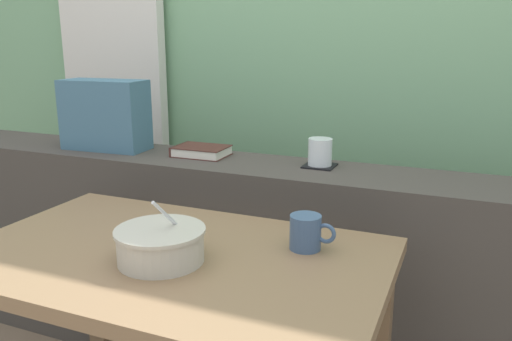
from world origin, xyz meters
TOP-DOWN VIEW (x-y plane):
  - curtain_left_panel at (-1.04, 1.08)m, footprint 0.56×0.06m
  - dark_console_ledge at (0.00, 0.55)m, footprint 2.80×0.30m
  - breakfast_table at (-0.04, -0.03)m, footprint 1.02×0.62m
  - coaster_square at (0.15, 0.59)m, footprint 0.10×0.10m
  - juice_glass at (0.15, 0.59)m, footprint 0.08×0.08m
  - closed_book at (-0.29, 0.58)m, footprint 0.19×0.14m
  - throw_pillow at (-0.68, 0.55)m, footprint 0.33×0.16m
  - soup_bowl at (-0.03, -0.08)m, footprint 0.21×0.21m
  - ceramic_mug at (0.25, 0.11)m, footprint 0.11×0.08m

SIDE VIEW (x-z plane):
  - dark_console_ledge at x=0.00m, z-range 0.00..0.78m
  - breakfast_table at x=-0.04m, z-range 0.23..0.92m
  - soup_bowl at x=-0.03m, z-range 0.66..0.81m
  - ceramic_mug at x=0.25m, z-range 0.70..0.78m
  - coaster_square at x=0.15m, z-range 0.78..0.79m
  - closed_book at x=-0.29m, z-range 0.78..0.82m
  - juice_glass at x=0.15m, z-range 0.78..0.87m
  - throw_pillow at x=-0.68m, z-range 0.78..1.04m
  - curtain_left_panel at x=-1.04m, z-range 0.00..2.50m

